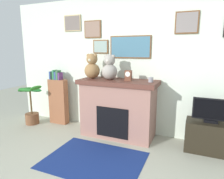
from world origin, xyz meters
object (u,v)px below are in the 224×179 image
object	(u,v)px
bookshelf	(58,99)
television	(212,111)
candle_jar	(151,80)
fireplace	(118,108)
potted_plant	(32,107)
mantel_clock	(128,75)
teddy_bear_cream	(92,67)
teddy_bear_grey	(110,68)
tv_stand	(209,137)

from	to	relation	value
bookshelf	television	xyz separation A→B (m)	(3.01, -0.10, 0.14)
television	candle_jar	world-z (taller)	candle_jar
fireplace	bookshelf	distance (m)	1.45
bookshelf	candle_jar	distance (m)	2.13
potted_plant	candle_jar	size ratio (longest dim) A/B	9.97
potted_plant	candle_jar	bearing A→B (deg)	3.53
bookshelf	television	bearing A→B (deg)	-1.93
television	candle_jar	distance (m)	1.06
fireplace	mantel_clock	distance (m)	0.65
potted_plant	mantel_clock	world-z (taller)	mantel_clock
potted_plant	bookshelf	bearing A→B (deg)	27.58
potted_plant	candle_jar	world-z (taller)	candle_jar
teddy_bear_cream	mantel_clock	bearing A→B (deg)	-0.05
mantel_clock	teddy_bear_cream	size ratio (longest dim) A/B	0.39
teddy_bear_cream	teddy_bear_grey	world-z (taller)	teddy_bear_cream
bookshelf	teddy_bear_cream	distance (m)	1.19
tv_stand	teddy_bear_cream	size ratio (longest dim) A/B	1.52
potted_plant	television	bearing A→B (deg)	2.75
fireplace	teddy_bear_cream	size ratio (longest dim) A/B	3.06
candle_jar	teddy_bear_cream	size ratio (longest dim) A/B	0.18
fireplace	bookshelf	world-z (taller)	bookshelf
candle_jar	bookshelf	bearing A→B (deg)	176.83
tv_stand	candle_jar	distance (m)	1.30
fireplace	mantel_clock	size ratio (longest dim) A/B	7.78
potted_plant	television	distance (m)	3.54
bookshelf	potted_plant	bearing A→B (deg)	-152.42
candle_jar	teddy_bear_cream	distance (m)	1.13
potted_plant	teddy_bear_cream	bearing A→B (deg)	6.24
tv_stand	fireplace	bearing A→B (deg)	179.83
fireplace	teddy_bear_grey	size ratio (longest dim) A/B	3.13
candle_jar	potted_plant	bearing A→B (deg)	-176.47
fireplace	candle_jar	xyz separation A→B (m)	(0.60, -0.02, 0.57)
tv_stand	mantel_clock	world-z (taller)	mantel_clock
fireplace	tv_stand	distance (m)	1.59
mantel_clock	teddy_bear_grey	bearing A→B (deg)	179.90
tv_stand	television	size ratio (longest dim) A/B	1.28
mantel_clock	bookshelf	bearing A→B (deg)	176.02
teddy_bear_grey	mantel_clock	bearing A→B (deg)	-0.10
fireplace	tv_stand	world-z (taller)	fireplace
potted_plant	teddy_bear_cream	distance (m)	1.71
fireplace	teddy_bear_cream	distance (m)	0.91
television	tv_stand	bearing A→B (deg)	90.00
fireplace	potted_plant	bearing A→B (deg)	-174.89
potted_plant	teddy_bear_grey	bearing A→B (deg)	5.00
tv_stand	mantel_clock	distance (m)	1.64
tv_stand	teddy_bear_cream	world-z (taller)	teddy_bear_cream
potted_plant	tv_stand	distance (m)	3.53
mantel_clock	candle_jar	bearing A→B (deg)	0.18
potted_plant	fireplace	bearing A→B (deg)	5.11
fireplace	tv_stand	xyz separation A→B (m)	(1.56, -0.00, -0.29)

